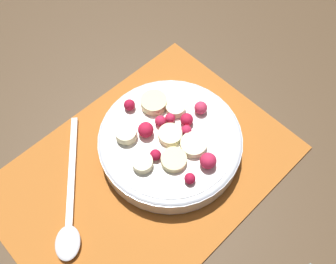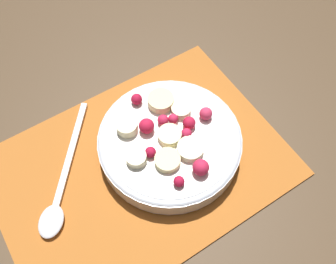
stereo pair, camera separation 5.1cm
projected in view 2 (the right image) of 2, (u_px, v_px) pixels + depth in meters
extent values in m
plane|color=#4C3823|center=(141.00, 166.00, 0.53)|extent=(3.00, 3.00, 0.00)
cube|color=#B26023|center=(140.00, 165.00, 0.53)|extent=(0.40, 0.29, 0.01)
cylinder|color=silver|center=(168.00, 141.00, 0.53)|extent=(0.20, 0.20, 0.03)
torus|color=silver|center=(168.00, 137.00, 0.52)|extent=(0.20, 0.20, 0.01)
cylinder|color=white|center=(168.00, 135.00, 0.52)|extent=(0.18, 0.18, 0.00)
cylinder|color=#F4EAB7|center=(136.00, 158.00, 0.49)|extent=(0.04, 0.04, 0.01)
cylinder|color=beige|center=(169.00, 134.00, 0.51)|extent=(0.04, 0.04, 0.01)
cylinder|color=#F4EAB7|center=(190.00, 149.00, 0.50)|extent=(0.05, 0.05, 0.01)
cylinder|color=beige|center=(161.00, 101.00, 0.54)|extent=(0.04, 0.04, 0.01)
cylinder|color=beige|center=(168.00, 160.00, 0.49)|extent=(0.05, 0.05, 0.01)
cylinder|color=#F4EAB7|center=(127.00, 127.00, 0.51)|extent=(0.04, 0.04, 0.01)
cylinder|color=#F4EAB7|center=(181.00, 110.00, 0.53)|extent=(0.04, 0.04, 0.01)
sphere|color=#B21433|center=(151.00, 152.00, 0.49)|extent=(0.02, 0.02, 0.02)
sphere|color=#D12347|center=(163.00, 120.00, 0.52)|extent=(0.02, 0.02, 0.02)
sphere|color=#DB3356|center=(207.00, 114.00, 0.52)|extent=(0.02, 0.02, 0.02)
sphere|color=red|center=(188.00, 122.00, 0.52)|extent=(0.02, 0.02, 0.02)
sphere|color=#B21433|center=(179.00, 181.00, 0.47)|extent=(0.01, 0.01, 0.01)
sphere|color=#B21433|center=(137.00, 99.00, 0.54)|extent=(0.02, 0.02, 0.02)
sphere|color=#D12347|center=(173.00, 119.00, 0.52)|extent=(0.01, 0.01, 0.01)
sphere|color=#D12347|center=(186.00, 133.00, 0.51)|extent=(0.01, 0.01, 0.01)
sphere|color=red|center=(147.00, 126.00, 0.51)|extent=(0.02, 0.02, 0.02)
sphere|color=#D12347|center=(201.00, 167.00, 0.48)|extent=(0.02, 0.02, 0.02)
cube|color=silver|center=(71.00, 151.00, 0.54)|extent=(0.11, 0.13, 0.00)
ellipsoid|color=silver|center=(51.00, 221.00, 0.48)|extent=(0.05, 0.06, 0.01)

